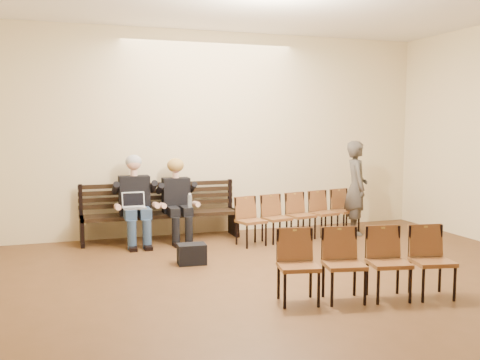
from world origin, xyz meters
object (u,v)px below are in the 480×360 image
at_px(bench, 161,226).
at_px(seated_woman, 177,202).
at_px(passerby, 356,181).
at_px(chair_row_front, 301,216).
at_px(chair_row_back, 366,264).
at_px(laptop, 135,210).
at_px(bag, 192,254).
at_px(water_bottle, 190,208).
at_px(seated_man, 135,199).

bearing_deg(bench, seated_woman, -25.53).
height_order(seated_woman, passerby, passerby).
height_order(seated_woman, chair_row_front, seated_woman).
distance_m(bench, passerby, 3.43).
bearing_deg(seated_woman, chair_row_back, -69.92).
relative_size(seated_woman, laptop, 3.60).
bearing_deg(chair_row_back, bag, 136.20).
xyz_separation_m(bench, chair_row_back, (1.57, -3.74, 0.17)).
xyz_separation_m(seated_woman, laptop, (-0.72, -0.24, -0.06)).
bearing_deg(bag, water_bottle, 77.73).
relative_size(laptop, chair_row_front, 0.15).
bearing_deg(seated_woman, bench, 154.47).
distance_m(laptop, chair_row_front, 2.73).
relative_size(bench, passerby, 1.39).
bearing_deg(bench, bag, -85.88).
bearing_deg(laptop, chair_row_back, -65.02).
bearing_deg(chair_row_back, bench, 123.90).
height_order(seated_man, passerby, passerby).
bearing_deg(passerby, bag, 125.91).
bearing_deg(water_bottle, bag, -102.27).
bearing_deg(laptop, chair_row_front, -12.36).
height_order(passerby, chair_row_front, passerby).
bearing_deg(seated_woman, bag, -94.81).
bearing_deg(chair_row_front, seated_woman, 152.56).
bearing_deg(water_bottle, passerby, -3.85).
bearing_deg(water_bottle, bench, 134.45).
xyz_separation_m(passerby, chair_row_back, (-1.73, -3.14, -0.54)).
distance_m(water_bottle, chair_row_back, 3.54).
relative_size(seated_man, chair_row_front, 0.61).
xyz_separation_m(water_bottle, bag, (-0.28, -1.27, -0.43)).
height_order(seated_man, chair_row_back, seated_man).
relative_size(seated_woman, passerby, 0.68).
distance_m(seated_woman, water_bottle, 0.33).
height_order(bench, passerby, passerby).
bearing_deg(chair_row_front, seated_man, 156.28).
xyz_separation_m(seated_man, water_bottle, (0.83, -0.28, -0.15)).
xyz_separation_m(bench, laptop, (-0.47, -0.36, 0.35)).
distance_m(laptop, water_bottle, 0.87).
distance_m(seated_man, seated_woman, 0.69).
distance_m(bench, laptop, 0.69).
relative_size(bag, chair_row_front, 0.16).
height_order(seated_woman, laptop, seated_woman).
distance_m(chair_row_front, chair_row_back, 3.16).
distance_m(water_bottle, chair_row_front, 1.86).
relative_size(laptop, chair_row_back, 0.18).
bearing_deg(bench, chair_row_back, -67.17).
height_order(laptop, chair_row_front, chair_row_front).
distance_m(seated_woman, chair_row_front, 2.07).
bearing_deg(bag, bench, 94.12).
bearing_deg(chair_row_front, water_bottle, 159.91).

